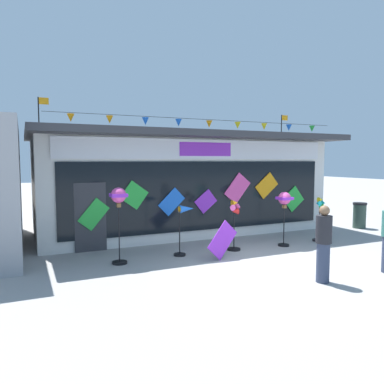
# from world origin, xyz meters

# --- Properties ---
(ground_plane) EXTENTS (80.00, 80.00, 0.00)m
(ground_plane) POSITION_xyz_m (0.00, 0.00, 0.00)
(ground_plane) COLOR #9E9B99
(kite_shop_building) EXTENTS (10.69, 5.71, 4.70)m
(kite_shop_building) POSITION_xyz_m (-0.24, 5.43, 1.81)
(kite_shop_building) COLOR silver
(kite_shop_building) RESTS_ON ground_plane
(wind_spinner_far_left) EXTENTS (0.40, 0.40, 1.96)m
(wind_spinner_far_left) POSITION_xyz_m (-3.50, 1.48, 1.56)
(wind_spinner_far_left) COLOR black
(wind_spinner_far_left) RESTS_ON ground_plane
(wind_spinner_left) EXTENTS (0.59, 0.33, 1.41)m
(wind_spinner_left) POSITION_xyz_m (-1.64, 1.59, 1.00)
(wind_spinner_left) COLOR black
(wind_spinner_left) RESTS_ON ground_plane
(wind_spinner_center_left) EXTENTS (0.43, 0.39, 1.50)m
(wind_spinner_center_left) POSITION_xyz_m (-0.10, 1.48, 0.94)
(wind_spinner_center_left) COLOR black
(wind_spinner_center_left) RESTS_ON ground_plane
(wind_spinner_center_right) EXTENTS (0.40, 0.40, 1.68)m
(wind_spinner_center_right) POSITION_xyz_m (1.58, 1.33, 1.34)
(wind_spinner_center_right) COLOR black
(wind_spinner_center_right) RESTS_ON ground_plane
(wind_spinner_right) EXTENTS (0.39, 0.39, 1.45)m
(wind_spinner_right) POSITION_xyz_m (3.08, 1.39, 0.85)
(wind_spinner_right) COLOR black
(wind_spinner_right) RESTS_ON ground_plane
(person_mid_plaza) EXTENTS (0.34, 0.34, 1.68)m
(person_mid_plaza) POSITION_xyz_m (0.17, -1.78, 0.86)
(person_mid_plaza) COLOR #333D56
(person_mid_plaza) RESTS_ON ground_plane
(trash_bin) EXTENTS (0.52, 0.52, 1.00)m
(trash_bin) POSITION_xyz_m (6.24, 2.58, 0.50)
(trash_bin) COLOR #2D4238
(trash_bin) RESTS_ON ground_plane
(display_kite_on_ground) EXTENTS (1.03, 0.26, 1.03)m
(display_kite_on_ground) POSITION_xyz_m (-0.88, 0.80, 0.51)
(display_kite_on_ground) COLOR purple
(display_kite_on_ground) RESTS_ON ground_plane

